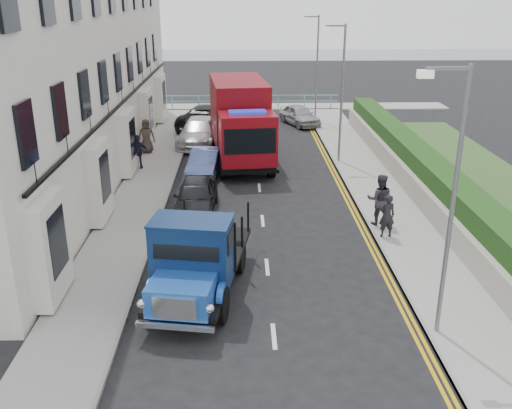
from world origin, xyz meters
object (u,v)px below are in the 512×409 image
object	(u,v)px
lamp_near	(449,192)
lamp_mid	(340,86)
bedford_lorry	(194,265)
parked_car_front	(196,196)
red_lorry	(240,119)
pedestrian_east_near	(387,216)
lamp_far	(315,62)

from	to	relation	value
lamp_near	lamp_mid	distance (m)	16.00
bedford_lorry	parked_car_front	xyz separation A→B (m)	(-0.50, 7.18, -0.51)
lamp_near	bedford_lorry	world-z (taller)	lamp_near
red_lorry	pedestrian_east_near	size ratio (longest dim) A/B	5.01
lamp_far	lamp_near	bearing A→B (deg)	-90.00
lamp_near	parked_car_front	distance (m)	11.79
lamp_near	parked_car_front	xyz separation A→B (m)	(-6.86, 9.00, -3.31)
lamp_far	lamp_mid	bearing A→B (deg)	-90.00
lamp_far	red_lorry	bearing A→B (deg)	-118.34
red_lorry	lamp_mid	bearing A→B (deg)	-13.76
bedford_lorry	parked_car_front	distance (m)	7.22
bedford_lorry	lamp_near	bearing A→B (deg)	-6.76
lamp_near	lamp_far	distance (m)	26.00
lamp_mid	parked_car_front	distance (m)	10.34
lamp_mid	bedford_lorry	distance (m)	15.79
parked_car_front	bedford_lorry	bearing A→B (deg)	-84.48
red_lorry	pedestrian_east_near	distance (m)	11.87
lamp_near	pedestrian_east_near	distance (m)	6.84
lamp_mid	red_lorry	xyz separation A→B (m)	(-5.03, 0.67, -1.80)
lamp_mid	lamp_far	distance (m)	10.00
parked_car_front	pedestrian_east_near	world-z (taller)	pedestrian_east_near
parked_car_front	pedestrian_east_near	bearing A→B (deg)	-20.71
bedford_lorry	lamp_far	bearing A→B (deg)	84.49
lamp_mid	bedford_lorry	world-z (taller)	lamp_mid
red_lorry	lamp_near	bearing A→B (deg)	-79.34
parked_car_front	lamp_near	bearing A→B (deg)	-51.17
bedford_lorry	red_lorry	distance (m)	14.95
lamp_mid	lamp_far	world-z (taller)	same
lamp_far	bedford_lorry	world-z (taller)	lamp_far
lamp_far	parked_car_front	bearing A→B (deg)	-111.97
bedford_lorry	pedestrian_east_near	size ratio (longest dim) A/B	3.57
lamp_far	bedford_lorry	distance (m)	25.16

